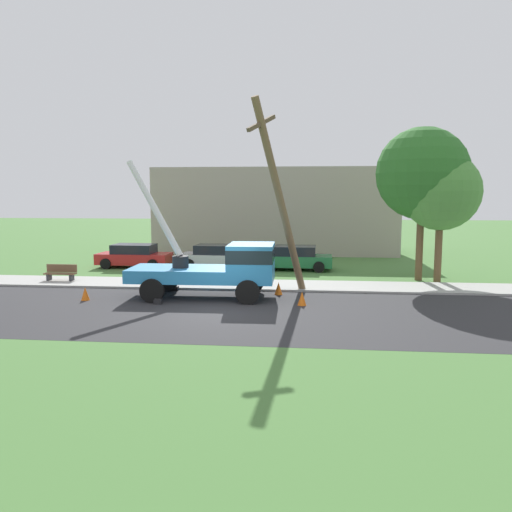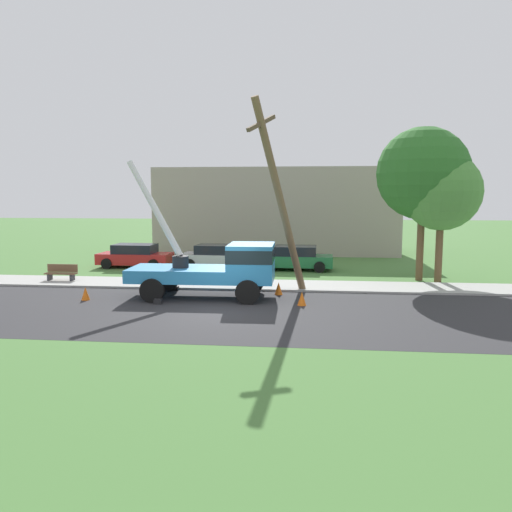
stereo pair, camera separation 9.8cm
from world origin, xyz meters
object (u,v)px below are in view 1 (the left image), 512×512
object	(u,v)px
park_bench	(61,273)
roadside_tree_far	(441,192)
parked_sedan_red	(134,256)
parked_sedan_green	(294,258)
parked_sedan_silver	(217,256)
traffic_cone_curbside	(279,288)
traffic_cone_ahead	(302,298)
roadside_tree_near	(422,174)
utility_truck	(221,265)
traffic_cone_behind	(85,294)
leaning_utility_pole	(280,198)

from	to	relation	value
park_bench	roadside_tree_far	xyz separation A→B (m)	(19.10, 2.03, 4.11)
parked_sedan_red	parked_sedan_green	world-z (taller)	same
parked_sedan_silver	roadside_tree_far	size ratio (longest dim) A/B	0.69
traffic_cone_curbside	parked_sedan_green	distance (m)	7.57
parked_sedan_silver	roadside_tree_far	xyz separation A→B (m)	(12.08, -3.63, 3.86)
parked_sedan_green	traffic_cone_ahead	bearing A→B (deg)	-86.72
roadside_tree_near	roadside_tree_far	world-z (taller)	roadside_tree_near
utility_truck	traffic_cone_ahead	distance (m)	3.84
roadside_tree_near	traffic_cone_curbside	bearing A→B (deg)	-146.98
parked_sedan_red	traffic_cone_behind	bearing A→B (deg)	-82.77
parked_sedan_red	parked_sedan_silver	size ratio (longest dim) A/B	0.98
park_bench	roadside_tree_near	bearing A→B (deg)	7.72
traffic_cone_behind	parked_sedan_silver	distance (m)	10.53
parked_sedan_silver	roadside_tree_near	distance (m)	12.62
park_bench	parked_sedan_red	bearing A→B (deg)	70.40
utility_truck	park_bench	size ratio (longest dim) A/B	4.26
roadside_tree_far	roadside_tree_near	bearing A→B (deg)	152.41
traffic_cone_ahead	traffic_cone_behind	xyz separation A→B (m)	(-9.12, 0.06, 0.00)
leaning_utility_pole	roadside_tree_near	size ratio (longest dim) A/B	1.07
leaning_utility_pole	roadside_tree_far	distance (m)	9.05
parked_sedan_green	roadside_tree_far	xyz separation A→B (m)	(7.37, -3.40, 3.86)
park_bench	traffic_cone_ahead	bearing A→B (deg)	-18.80
leaning_utility_pole	park_bench	world-z (taller)	leaning_utility_pole
roadside_tree_near	roadside_tree_far	bearing A→B (deg)	-27.59
parked_sedan_red	parked_sedan_silver	xyz separation A→B (m)	(5.07, 0.20, 0.00)
traffic_cone_ahead	park_bench	world-z (taller)	park_bench
roadside_tree_near	parked_sedan_silver	bearing A→B (deg)	164.16
parked_sedan_red	roadside_tree_far	bearing A→B (deg)	-11.31
leaning_utility_pole	parked_sedan_silver	world-z (taller)	leaning_utility_pole
parked_sedan_green	roadside_tree_near	xyz separation A→B (m)	(6.53, -2.96, 4.77)
traffic_cone_ahead	traffic_cone_behind	distance (m)	9.12
traffic_cone_behind	traffic_cone_ahead	bearing A→B (deg)	-0.39
traffic_cone_curbside	leaning_utility_pole	bearing A→B (deg)	-82.03
leaning_utility_pole	traffic_cone_ahead	distance (m)	4.46
utility_truck	park_bench	xyz separation A→B (m)	(-8.80, 3.00, -0.95)
traffic_cone_ahead	parked_sedan_red	xyz separation A→B (m)	(-10.33, 9.65, 0.43)
traffic_cone_curbside	parked_sedan_green	bearing A→B (deg)	86.10
parked_sedan_silver	parked_sedan_green	size ratio (longest dim) A/B	1.01
traffic_cone_curbside	roadside_tree_far	world-z (taller)	roadside_tree_far
park_bench	parked_sedan_silver	bearing A→B (deg)	38.90
parked_sedan_red	roadside_tree_near	bearing A→B (deg)	-10.39
traffic_cone_curbside	park_bench	xyz separation A→B (m)	(-11.21, 2.10, 0.18)
roadside_tree_far	leaning_utility_pole	bearing A→B (deg)	-149.90
traffic_cone_ahead	park_bench	bearing A→B (deg)	161.20
traffic_cone_ahead	roadside_tree_far	xyz separation A→B (m)	(6.82, 6.22, 4.29)
traffic_cone_curbside	parked_sedan_silver	world-z (taller)	parked_sedan_silver
traffic_cone_ahead	parked_sedan_green	xyz separation A→B (m)	(-0.55, 9.62, 0.43)
utility_truck	parked_sedan_green	size ratio (longest dim) A/B	1.53
parked_sedan_green	roadside_tree_near	distance (m)	8.61
leaning_utility_pole	traffic_cone_behind	bearing A→B (deg)	-168.74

